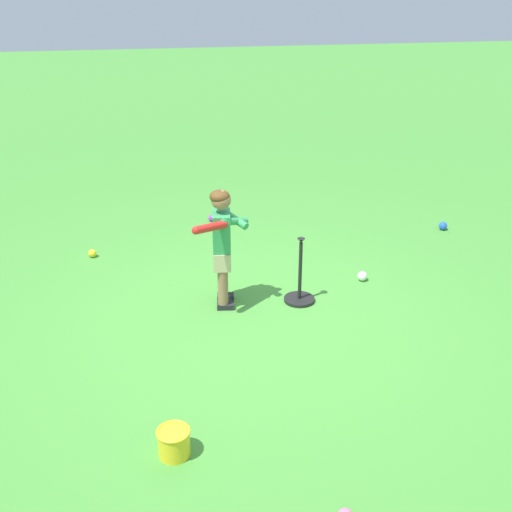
% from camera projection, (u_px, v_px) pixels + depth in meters
% --- Properties ---
extents(ground_plane, '(40.00, 40.00, 0.00)m').
position_uv_depth(ground_plane, '(254.00, 317.00, 5.52)').
color(ground_plane, '#479338').
extents(child_batter, '(0.52, 0.53, 1.08)m').
position_uv_depth(child_batter, '(222.00, 238.00, 5.45)').
color(child_batter, '#232328').
rests_on(child_batter, ground).
extents(play_ball_by_bucket, '(0.08, 0.08, 0.08)m').
position_uv_depth(play_ball_by_bucket, '(212.00, 218.00, 7.56)').
color(play_ball_by_bucket, purple).
rests_on(play_ball_by_bucket, ground).
extents(play_ball_midfield, '(0.09, 0.09, 0.09)m').
position_uv_depth(play_ball_midfield, '(92.00, 253.00, 6.63)').
color(play_ball_midfield, yellow).
rests_on(play_ball_midfield, ground).
extents(play_ball_behind_batter, '(0.09, 0.09, 0.09)m').
position_uv_depth(play_ball_behind_batter, '(362.00, 276.00, 6.14)').
color(play_ball_behind_batter, white).
rests_on(play_ball_behind_batter, ground).
extents(play_ball_far_right, '(0.10, 0.10, 0.10)m').
position_uv_depth(play_ball_far_right, '(443.00, 226.00, 7.32)').
color(play_ball_far_right, blue).
rests_on(play_ball_far_right, ground).
extents(batting_tee, '(0.28, 0.28, 0.62)m').
position_uv_depth(batting_tee, '(300.00, 291.00, 5.74)').
color(batting_tee, black).
rests_on(batting_tee, ground).
extents(toy_bucket, '(0.22, 0.22, 0.19)m').
position_uv_depth(toy_bucket, '(174.00, 442.00, 3.93)').
color(toy_bucket, yellow).
rests_on(toy_bucket, ground).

